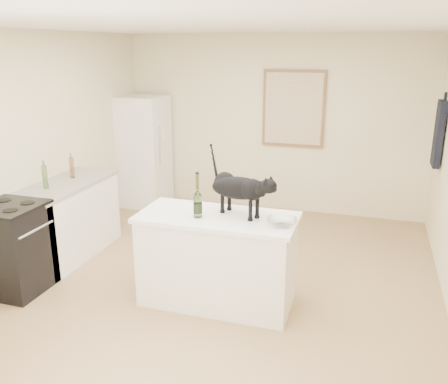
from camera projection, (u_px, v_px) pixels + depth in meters
floor at (215, 290)px, 4.94m from camera, size 5.50×5.50×0.00m
ceiling at (213, 25)px, 4.17m from camera, size 5.50×5.50×0.00m
wall_back at (273, 125)px, 7.06m from camera, size 4.50×0.00×4.50m
wall_front at (10, 319)px, 2.05m from camera, size 4.50×0.00×4.50m
wall_left at (19, 153)px, 5.20m from camera, size 0.00×5.50×5.50m
island_base at (218, 261)px, 4.60m from camera, size 1.44×0.67×0.86m
island_top at (217, 217)px, 4.47m from camera, size 1.50×0.70×0.04m
left_cabinets at (67, 221)px, 5.64m from camera, size 0.60×1.40×0.86m
left_countertop at (63, 185)px, 5.51m from camera, size 0.62×1.44×0.04m
stove at (13, 249)px, 4.82m from camera, size 0.60×0.60×0.90m
fridge at (144, 151)px, 7.39m from camera, size 0.68×0.68×1.70m
artwork_frame at (294, 109)px, 6.87m from camera, size 0.90×0.03×1.10m
artwork_canvas at (293, 109)px, 6.86m from camera, size 0.82×0.00×1.02m
hanging_garment at (439, 134)px, 5.76m from camera, size 0.08×0.34×0.80m
black_cat at (239, 191)px, 4.40m from camera, size 0.70×0.46×0.47m
wine_bottle at (198, 198)px, 4.36m from camera, size 0.09×0.09×0.38m
glass_bowl at (282, 222)px, 4.20m from camera, size 0.31×0.31×0.07m
fridge_paper at (163, 134)px, 7.19m from camera, size 0.01×0.15×0.19m
counter_bottle_cluster at (58, 173)px, 5.46m from camera, size 0.08×0.53×0.26m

